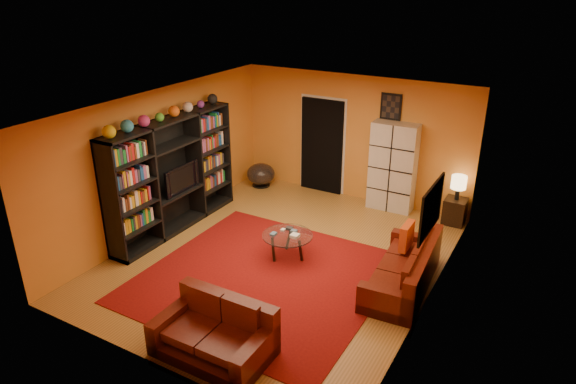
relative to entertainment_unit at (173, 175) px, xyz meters
The scene contains 20 objects.
floor 2.51m from the entertainment_unit, ahead, with size 6.00×6.00×0.00m, color olive.
ceiling 2.75m from the entertainment_unit, ahead, with size 6.00×6.00×0.00m, color white.
wall_back 3.77m from the entertainment_unit, 52.83° to the left, with size 6.00×6.00×0.00m, color orange.
wall_front 3.77m from the entertainment_unit, 52.83° to the right, with size 6.00×6.00×0.00m, color orange.
wall_left 0.34m from the entertainment_unit, behind, with size 6.00×6.00×0.00m, color orange.
wall_right 4.78m from the entertainment_unit, ahead, with size 6.00×6.00×0.00m, color orange.
rug 2.69m from the entertainment_unit, 16.42° to the right, with size 3.60×3.60×0.01m, color #610B0B.
doorway 3.35m from the entertainment_unit, 61.98° to the left, with size 0.95×0.10×2.04m, color black.
wall_art_right 4.80m from the entertainment_unit, ahead, with size 0.03×1.00×0.70m, color black.
wall_art_back 4.36m from the entertainment_unit, 44.57° to the left, with size 0.42×0.03×0.52m, color black.
entertainment_unit is the anchor object (origin of this frame).
tv 0.13m from the entertainment_unit, 60.17° to the left, with size 0.12×0.88×0.51m, color black.
sofa 4.48m from the entertainment_unit, ahead, with size 0.93×2.01×0.85m.
loveseat 3.75m from the entertainment_unit, 41.22° to the right, with size 1.46×0.88×0.85m.
throw_pillow 4.29m from the entertainment_unit, ahead, with size 0.12×0.42×0.42m, color #D34A17.
coffee_table 2.48m from the entertainment_unit, ahead, with size 0.85×0.85×0.42m.
storage_cabinet 4.27m from the entertainment_unit, 40.98° to the left, with size 0.90×0.40×1.79m, color beige.
bowl_chair 2.63m from the entertainment_unit, 83.32° to the left, with size 0.63×0.63×0.52m.
side_table 5.36m from the entertainment_unit, 31.29° to the left, with size 0.40×0.40×0.50m, color black.
table_lamp 5.30m from the entertainment_unit, 31.29° to the left, with size 0.28×0.28×0.47m.
Camera 1 is at (3.86, -6.53, 4.46)m, focal length 32.00 mm.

